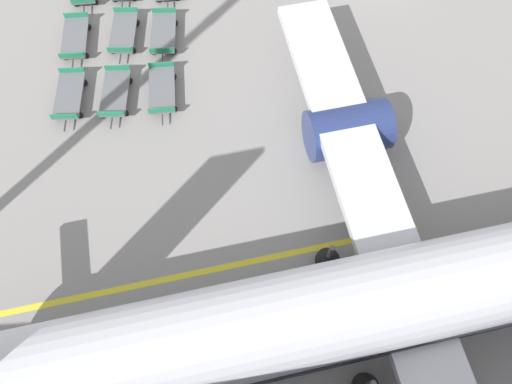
# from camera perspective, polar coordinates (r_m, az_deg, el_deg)

# --- Properties ---
(airplane) EXTENTS (33.77, 42.61, 13.06)m
(airplane) POSITION_cam_1_polar(r_m,az_deg,el_deg) (21.46, 19.60, -10.45)
(airplane) COLOR silver
(airplane) RESTS_ON ground_plane
(baggage_dolly_row_near_col_c) EXTENTS (3.90, 1.59, 0.92)m
(baggage_dolly_row_near_col_c) POSITION_cam_1_polar(r_m,az_deg,el_deg) (32.25, -19.96, 16.19)
(baggage_dolly_row_near_col_c) COLOR slate
(baggage_dolly_row_near_col_c) RESTS_ON ground_plane
(baggage_dolly_row_near_col_d) EXTENTS (3.91, 1.63, 0.92)m
(baggage_dolly_row_near_col_d) POSITION_cam_1_polar(r_m,az_deg,el_deg) (29.57, -20.54, 10.24)
(baggage_dolly_row_near_col_d) COLOR slate
(baggage_dolly_row_near_col_d) RESTS_ON ground_plane
(baggage_dolly_row_mid_a_col_c) EXTENTS (3.93, 1.69, 0.92)m
(baggage_dolly_row_mid_a_col_c) POSITION_cam_1_polar(r_m,az_deg,el_deg) (31.73, -14.89, 17.17)
(baggage_dolly_row_mid_a_col_c) COLOR slate
(baggage_dolly_row_mid_a_col_c) RESTS_ON ground_plane
(baggage_dolly_row_mid_a_col_d) EXTENTS (3.92, 1.68, 0.92)m
(baggage_dolly_row_mid_a_col_d) POSITION_cam_1_polar(r_m,az_deg,el_deg) (28.90, -15.77, 10.78)
(baggage_dolly_row_mid_a_col_d) COLOR slate
(baggage_dolly_row_mid_a_col_d) RESTS_ON ground_plane
(baggage_dolly_row_mid_b_col_c) EXTENTS (3.91, 1.62, 0.92)m
(baggage_dolly_row_mid_b_col_c) POSITION_cam_1_polar(r_m,az_deg,el_deg) (31.21, -10.52, 17.40)
(baggage_dolly_row_mid_b_col_c) COLOR slate
(baggage_dolly_row_mid_b_col_c) RESTS_ON ground_plane
(baggage_dolly_row_mid_b_col_d) EXTENTS (3.91, 1.62, 0.92)m
(baggage_dolly_row_mid_b_col_d) POSITION_cam_1_polar(r_m,az_deg,el_deg) (28.47, -10.68, 11.38)
(baggage_dolly_row_mid_b_col_d) COLOR slate
(baggage_dolly_row_mid_b_col_d) RESTS_ON ground_plane
(stand_guidance_stripe) EXTENTS (3.33, 20.22, 0.01)m
(stand_guidance_stripe) POSITION_cam_1_polar(r_m,az_deg,el_deg) (23.70, -5.23, -8.87)
(stand_guidance_stripe) COLOR yellow
(stand_guidance_stripe) RESTS_ON ground_plane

